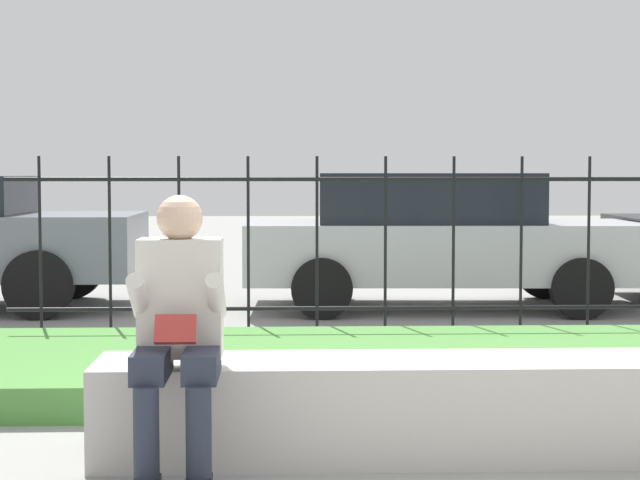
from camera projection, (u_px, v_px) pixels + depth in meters
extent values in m
plane|color=gray|center=(453.00, 456.00, 5.20)|extent=(60.00, 60.00, 0.00)
cube|color=beige|center=(380.00, 408.00, 5.18)|extent=(2.75, 0.59, 0.48)
cube|color=#9B978F|center=(380.00, 449.00, 5.19)|extent=(2.64, 0.54, 0.08)
cylinder|color=#282D3D|center=(146.00, 432.00, 4.50)|extent=(0.11, 0.11, 0.39)
cube|color=#282D3D|center=(152.00, 364.00, 4.70)|extent=(0.15, 0.42, 0.13)
cylinder|color=#282D3D|center=(199.00, 432.00, 4.51)|extent=(0.11, 0.11, 0.39)
cube|color=#282D3D|center=(202.00, 364.00, 4.71)|extent=(0.15, 0.42, 0.13)
cube|color=beige|center=(181.00, 297.00, 4.89)|extent=(0.38, 0.24, 0.54)
sphere|color=#DBB293|center=(180.00, 218.00, 4.85)|extent=(0.21, 0.21, 0.21)
cylinder|color=beige|center=(139.00, 297.00, 4.73)|extent=(0.08, 0.29, 0.24)
cylinder|color=beige|center=(216.00, 297.00, 4.74)|extent=(0.08, 0.29, 0.24)
cube|color=#B2332D|center=(175.00, 329.00, 4.64)|extent=(0.18, 0.09, 0.13)
cube|color=#4C893D|center=(407.00, 367.00, 7.05)|extent=(8.01, 2.31, 0.21)
cylinder|color=black|center=(385.00, 308.00, 8.54)|extent=(6.01, 0.03, 0.03)
cylinder|color=black|center=(386.00, 179.00, 8.48)|extent=(6.01, 0.03, 0.03)
cylinder|color=black|center=(40.00, 252.00, 8.41)|extent=(0.02, 0.02, 1.52)
cylinder|color=black|center=(110.00, 252.00, 8.43)|extent=(0.02, 0.02, 1.52)
cylinder|color=black|center=(179.00, 252.00, 8.46)|extent=(0.02, 0.02, 1.52)
cylinder|color=black|center=(248.00, 252.00, 8.48)|extent=(0.02, 0.02, 1.52)
cylinder|color=black|center=(317.00, 252.00, 8.50)|extent=(0.02, 0.02, 1.52)
cylinder|color=black|center=(385.00, 251.00, 8.52)|extent=(0.02, 0.02, 1.52)
cylinder|color=black|center=(453.00, 251.00, 8.54)|extent=(0.02, 0.02, 1.52)
cylinder|color=black|center=(521.00, 251.00, 8.56)|extent=(0.02, 0.02, 1.52)
cylinder|color=black|center=(588.00, 251.00, 8.58)|extent=(0.02, 0.02, 1.52)
cube|color=#B7B7BC|center=(442.00, 251.00, 10.95)|extent=(4.03, 1.86, 0.59)
cube|color=black|center=(427.00, 198.00, 10.91)|extent=(2.24, 1.59, 0.50)
cylinder|color=black|center=(581.00, 288.00, 10.13)|extent=(0.59, 0.22, 0.58)
cylinder|color=black|center=(544.00, 272.00, 11.81)|extent=(0.59, 0.22, 0.58)
cylinder|color=black|center=(322.00, 288.00, 10.13)|extent=(0.59, 0.22, 0.58)
cylinder|color=black|center=(322.00, 272.00, 11.81)|extent=(0.59, 0.22, 0.58)
cylinder|color=black|center=(39.00, 285.00, 10.09)|extent=(0.66, 0.21, 0.66)
cylinder|color=black|center=(73.00, 269.00, 11.81)|extent=(0.66, 0.21, 0.66)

